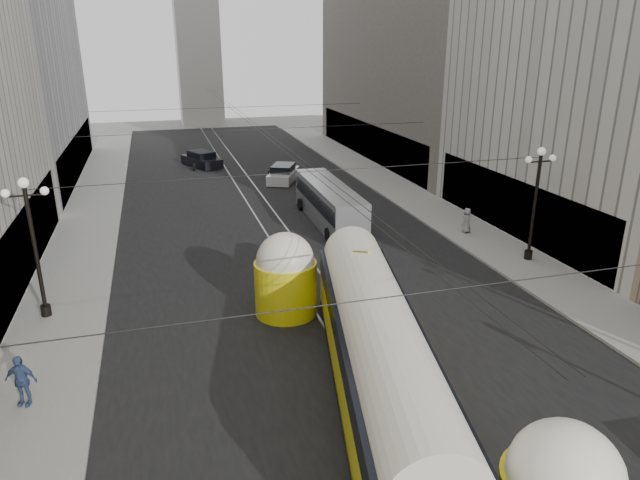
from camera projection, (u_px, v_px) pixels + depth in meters
road at (262, 210)px, 42.27m from camera, size 20.00×85.00×0.02m
sidewalk_left at (94, 209)px, 42.26m from camera, size 4.00×72.00×0.15m
sidewalk_right at (393, 186)px, 48.57m from camera, size 4.00×72.00×0.15m
rail_left at (252, 210)px, 42.07m from camera, size 0.12×85.00×0.04m
rail_right at (272, 209)px, 42.47m from camera, size 0.12×85.00×0.04m
distant_tower at (196, 16)px, 80.28m from camera, size 6.00×6.00×31.36m
lamppost_left_mid at (34, 241)px, 24.58m from camera, size 1.86×0.44×6.37m
lamppost_right_mid at (536, 198)px, 31.20m from camera, size 1.86×0.44×6.37m
catenary at (263, 132)px, 39.43m from camera, size 25.00×72.00×0.23m
streetcar at (379, 351)px, 19.43m from camera, size 5.96×17.62×3.94m
city_bus at (329, 202)px, 38.66m from camera, size 2.51×10.66×2.70m
sedan_white_far at (283, 174)px, 50.36m from camera, size 3.82×5.20×1.52m
sedan_dark_far at (202, 160)px, 56.26m from camera, size 3.83×5.27×1.54m
pedestrian_sidewalk_right at (467, 220)px, 36.56m from camera, size 0.92×0.77×1.62m
pedestrian_sidewalk_left at (21, 381)px, 19.22m from camera, size 1.23×0.94×1.86m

